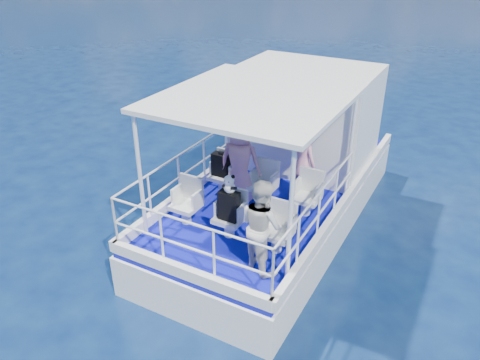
# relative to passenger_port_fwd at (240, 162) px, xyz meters

# --- Properties ---
(ground) EXTENTS (2000.00, 2000.00, 0.00)m
(ground) POSITION_rel_passenger_port_fwd_xyz_m (0.44, -0.10, -1.72)
(ground) COLOR #08193F
(ground) RESTS_ON ground
(hull) EXTENTS (3.00, 7.00, 1.60)m
(hull) POSITION_rel_passenger_port_fwd_xyz_m (0.44, 0.90, -1.72)
(hull) COLOR white
(hull) RESTS_ON ground
(deck) EXTENTS (2.90, 6.90, 0.10)m
(deck) POSITION_rel_passenger_port_fwd_xyz_m (0.44, 0.90, -0.87)
(deck) COLOR #0A0C93
(deck) RESTS_ON hull
(cabin) EXTENTS (2.85, 2.00, 2.20)m
(cabin) POSITION_rel_passenger_port_fwd_xyz_m (0.44, 2.20, 0.28)
(cabin) COLOR white
(cabin) RESTS_ON deck
(canopy) EXTENTS (3.00, 3.20, 0.08)m
(canopy) POSITION_rel_passenger_port_fwd_xyz_m (0.44, -0.30, 1.42)
(canopy) COLOR white
(canopy) RESTS_ON cabin
(canopy_posts) EXTENTS (2.77, 2.97, 2.20)m
(canopy_posts) POSITION_rel_passenger_port_fwd_xyz_m (0.44, -0.35, 0.28)
(canopy_posts) COLOR white
(canopy_posts) RESTS_ON deck
(railings) EXTENTS (2.84, 3.59, 1.00)m
(railings) POSITION_rel_passenger_port_fwd_xyz_m (0.44, -0.67, -0.32)
(railings) COLOR white
(railings) RESTS_ON deck
(seat_port_fwd) EXTENTS (0.48, 0.46, 0.38)m
(seat_port_fwd) POSITION_rel_passenger_port_fwd_xyz_m (-0.46, 0.10, -0.63)
(seat_port_fwd) COLOR silver
(seat_port_fwd) RESTS_ON deck
(seat_center_fwd) EXTENTS (0.48, 0.46, 0.38)m
(seat_center_fwd) POSITION_rel_passenger_port_fwd_xyz_m (0.44, 0.10, -0.63)
(seat_center_fwd) COLOR silver
(seat_center_fwd) RESTS_ON deck
(seat_stbd_fwd) EXTENTS (0.48, 0.46, 0.38)m
(seat_stbd_fwd) POSITION_rel_passenger_port_fwd_xyz_m (1.34, 0.10, -0.63)
(seat_stbd_fwd) COLOR silver
(seat_stbd_fwd) RESTS_ON deck
(seat_port_aft) EXTENTS (0.48, 0.46, 0.38)m
(seat_port_aft) POSITION_rel_passenger_port_fwd_xyz_m (-0.46, -1.20, -0.63)
(seat_port_aft) COLOR silver
(seat_port_aft) RESTS_ON deck
(seat_center_aft) EXTENTS (0.48, 0.46, 0.38)m
(seat_center_aft) POSITION_rel_passenger_port_fwd_xyz_m (0.44, -1.20, -0.63)
(seat_center_aft) COLOR silver
(seat_center_aft) RESTS_ON deck
(seat_stbd_aft) EXTENTS (0.48, 0.46, 0.38)m
(seat_stbd_aft) POSITION_rel_passenger_port_fwd_xyz_m (1.34, -1.20, -0.63)
(seat_stbd_aft) COLOR silver
(seat_stbd_aft) RESTS_ON deck
(passenger_port_fwd) EXTENTS (0.68, 0.54, 1.64)m
(passenger_port_fwd) POSITION_rel_passenger_port_fwd_xyz_m (0.00, 0.00, 0.00)
(passenger_port_fwd) COLOR #C27D8C
(passenger_port_fwd) RESTS_ON deck
(passenger_stbd_fwd) EXTENTS (0.61, 0.47, 1.48)m
(passenger_stbd_fwd) POSITION_rel_passenger_port_fwd_xyz_m (1.02, 0.65, -0.08)
(passenger_stbd_fwd) COLOR pink
(passenger_stbd_fwd) RESTS_ON deck
(passenger_stbd_aft) EXTENTS (0.93, 0.86, 1.52)m
(passenger_stbd_aft) POSITION_rel_passenger_port_fwd_xyz_m (1.29, -1.69, -0.06)
(passenger_stbd_aft) COLOR beige
(passenger_stbd_aft) RESTS_ON deck
(backpack_port) EXTENTS (0.36, 0.20, 0.47)m
(backpack_port) POSITION_rel_passenger_port_fwd_xyz_m (-0.47, 0.08, -0.20)
(backpack_port) COLOR black
(backpack_port) RESTS_ON seat_port_fwd
(backpack_center) EXTENTS (0.35, 0.19, 0.52)m
(backpack_center) POSITION_rel_passenger_port_fwd_xyz_m (0.47, -1.25, -0.18)
(backpack_center) COLOR black
(backpack_center) RESTS_ON seat_center_aft
(compact_camera) EXTENTS (0.10, 0.06, 0.06)m
(compact_camera) POSITION_rel_passenger_port_fwd_xyz_m (-0.46, 0.06, 0.06)
(compact_camera) COLOR black
(compact_camera) RESTS_ON backpack_port
(panda) EXTENTS (0.22, 0.18, 0.34)m
(panda) POSITION_rel_passenger_port_fwd_xyz_m (0.49, -1.25, 0.25)
(panda) COLOR white
(panda) RESTS_ON backpack_center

